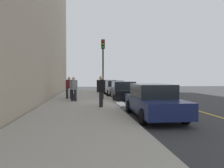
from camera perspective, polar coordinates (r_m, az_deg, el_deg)
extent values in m
plane|color=#333335|center=(15.55, 3.70, -4.99)|extent=(56.00, 56.00, 0.00)
cube|color=#A39E93|center=(15.28, -8.60, -4.84)|extent=(28.00, 4.60, 0.15)
cube|color=gold|center=(16.45, 14.75, -4.66)|extent=(28.00, 0.14, 0.01)
cube|color=white|center=(15.07, 1.33, -4.78)|extent=(6.42, 0.56, 0.22)
cylinder|color=black|center=(26.32, 1.32, -1.55)|extent=(0.65, 0.24, 0.64)
cylinder|color=black|center=(26.18, -2.33, -1.57)|extent=(0.65, 0.24, 0.64)
cylinder|color=black|center=(29.22, 0.65, -1.23)|extent=(0.65, 0.24, 0.64)
cylinder|color=black|center=(29.09, -2.64, -1.25)|extent=(0.65, 0.24, 0.64)
cube|color=#1E512D|center=(27.68, -0.76, -0.83)|extent=(4.77, 1.94, 0.64)
cube|color=black|center=(27.89, -0.80, 0.46)|extent=(2.50, 1.67, 0.60)
cylinder|color=black|center=(20.91, 3.56, -2.40)|extent=(0.65, 0.24, 0.64)
cylinder|color=black|center=(20.62, -1.01, -2.45)|extent=(0.65, 0.24, 0.64)
cylinder|color=black|center=(23.63, 2.14, -1.92)|extent=(0.65, 0.24, 0.64)
cylinder|color=black|center=(23.37, -1.91, -1.96)|extent=(0.65, 0.24, 0.64)
cube|color=#B7BABF|center=(22.10, 0.67, -1.47)|extent=(4.53, 1.92, 0.64)
cube|color=black|center=(22.29, 0.58, 0.16)|extent=(2.37, 1.66, 0.60)
cylinder|color=black|center=(15.31, 7.01, -3.90)|extent=(0.65, 0.24, 0.64)
cylinder|color=black|center=(15.05, 0.72, -3.98)|extent=(0.65, 0.24, 0.64)
cylinder|color=black|center=(18.19, 5.05, -3.01)|extent=(0.65, 0.24, 0.64)
cylinder|color=black|center=(17.97, -0.24, -3.06)|extent=(0.65, 0.24, 0.64)
cube|color=black|center=(16.59, 3.09, -2.52)|extent=(4.81, 1.96, 0.64)
cube|color=black|center=(16.79, 2.98, -0.35)|extent=(2.52, 1.68, 0.60)
cylinder|color=black|center=(8.84, 19.08, -8.09)|extent=(0.64, 0.23, 0.64)
cylinder|color=black|center=(8.28, 8.35, -8.67)|extent=(0.64, 0.23, 0.64)
cylinder|color=black|center=(11.53, 12.91, -5.76)|extent=(0.64, 0.23, 0.64)
cylinder|color=black|center=(11.11, 4.64, -6.01)|extent=(0.64, 0.23, 0.64)
cube|color=navy|center=(9.86, 11.02, -5.42)|extent=(4.77, 1.91, 0.64)
cube|color=black|center=(10.03, 10.65, -1.74)|extent=(2.50, 1.66, 0.60)
cylinder|color=black|center=(12.01, -3.01, -4.26)|extent=(0.19, 0.19, 0.83)
cylinder|color=black|center=(12.39, -2.88, -4.07)|extent=(0.19, 0.19, 0.83)
cube|color=black|center=(12.15, -2.95, -0.56)|extent=(0.36, 0.51, 0.70)
sphere|color=beige|center=(12.14, -2.95, 1.64)|extent=(0.23, 0.23, 0.23)
cylinder|color=black|center=(15.26, -9.83, -3.05)|extent=(0.19, 0.19, 0.81)
cylinder|color=black|center=(15.56, -10.68, -2.96)|extent=(0.19, 0.19, 0.81)
cube|color=slate|center=(15.37, -10.27, -0.23)|extent=(0.52, 0.54, 0.69)
sphere|color=beige|center=(15.36, -10.28, 1.47)|extent=(0.22, 0.22, 0.22)
cylinder|color=black|center=(17.18, -11.94, -2.53)|extent=(0.19, 0.19, 0.81)
cylinder|color=black|center=(17.42, -10.96, -2.46)|extent=(0.19, 0.19, 0.81)
cube|color=maroon|center=(17.26, -11.46, -0.01)|extent=(0.54, 0.53, 0.69)
sphere|color=#D8AD8C|center=(17.26, -11.47, 1.51)|extent=(0.22, 0.22, 0.22)
cylinder|color=#2D2D19|center=(16.37, -2.42, 2.67)|extent=(0.12, 0.12, 3.88)
cube|color=black|center=(16.57, -2.43, 10.61)|extent=(0.26, 0.26, 0.70)
sphere|color=red|center=(16.46, -2.39, 11.42)|extent=(0.14, 0.14, 0.14)
sphere|color=orange|center=(16.42, -2.39, 10.66)|extent=(0.14, 0.14, 0.14)
sphere|color=green|center=(16.39, -2.39, 9.90)|extent=(0.14, 0.14, 0.14)
cube|color=#191E38|center=(15.89, -10.61, -3.46)|extent=(0.34, 0.22, 0.48)
cylinder|color=#4C4C4C|center=(15.86, -10.62, -1.95)|extent=(0.03, 0.03, 0.36)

